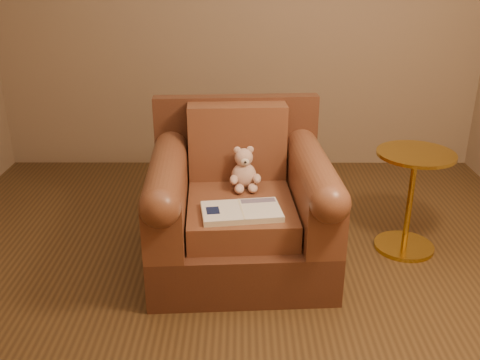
{
  "coord_description": "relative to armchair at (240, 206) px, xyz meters",
  "views": [
    {
      "loc": [
        0.01,
        -2.44,
        1.7
      ],
      "look_at": [
        0.01,
        0.28,
        0.56
      ],
      "focal_mm": 40.0,
      "sensor_mm": 36.0,
      "label": 1
    }
  ],
  "objects": [
    {
      "name": "floor",
      "position": [
        -0.0,
        -0.37,
        -0.35
      ],
      "size": [
        4.0,
        4.0,
        0.0
      ],
      "primitive_type": "plane",
      "color": "#4D341A",
      "rests_on": "ground"
    },
    {
      "name": "armchair",
      "position": [
        0.0,
        0.0,
        0.0
      ],
      "size": [
        1.07,
        1.02,
        0.91
      ],
      "rotation": [
        0.0,
        0.0,
        0.06
      ],
      "color": "#522C1B",
      "rests_on": "floor"
    },
    {
      "name": "teddy_bear",
      "position": [
        0.03,
        0.09,
        0.18
      ],
      "size": [
        0.18,
        0.21,
        0.25
      ],
      "rotation": [
        0.0,
        0.0,
        0.13
      ],
      "color": "#DAAE99",
      "rests_on": "armchair"
    },
    {
      "name": "guidebook",
      "position": [
        0.01,
        -0.27,
        0.1
      ],
      "size": [
        0.45,
        0.3,
        0.03
      ],
      "rotation": [
        0.0,
        0.0,
        0.14
      ],
      "color": "beige",
      "rests_on": "armchair"
    },
    {
      "name": "side_table",
      "position": [
        1.03,
        0.13,
        -0.01
      ],
      "size": [
        0.46,
        0.46,
        0.64
      ],
      "color": "gold",
      "rests_on": "floor"
    }
  ]
}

